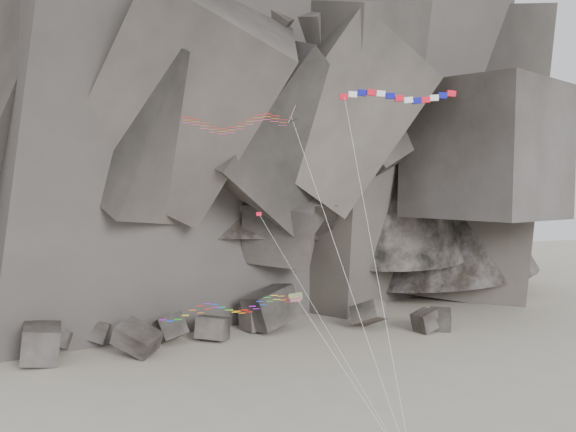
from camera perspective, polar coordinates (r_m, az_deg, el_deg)
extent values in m
cube|color=#47423F|center=(91.94, -19.48, -10.63)|extent=(3.88, 3.92, 3.82)
cube|color=#47423F|center=(87.04, -13.25, -11.28)|extent=(6.97, 6.57, 4.94)
cube|color=#47423F|center=(87.30, -21.11, -10.77)|extent=(5.40, 5.93, 5.25)
cube|color=#47423F|center=(92.90, -6.71, -9.99)|extent=(5.44, 5.01, 3.60)
cube|color=#47423F|center=(98.56, 12.07, -9.30)|extent=(4.40, 3.80, 3.58)
cube|color=#47423F|center=(91.83, -10.37, -10.17)|extent=(5.04, 4.63, 4.67)
cube|color=#47423F|center=(100.19, 13.38, -9.24)|extent=(4.34, 4.81, 3.43)
cube|color=#47423F|center=(97.59, -3.03, -9.11)|extent=(4.69, 4.71, 3.93)
cube|color=#47423F|center=(98.96, 7.19, -9.19)|extent=(5.57, 6.22, 5.09)
cube|color=#47423F|center=(93.29, -16.67, -10.17)|extent=(4.95, 4.42, 4.40)
cube|color=#47423F|center=(97.06, -1.57, -8.72)|extent=(9.38, 7.60, 7.15)
cylinder|color=silver|center=(53.21, 5.29, -5.72)|extent=(6.25, 13.47, 27.68)
cube|color=red|center=(60.36, 4.96, 10.50)|extent=(0.90, 0.70, 0.53)
cube|color=white|center=(60.44, 5.77, 10.70)|extent=(0.93, 0.71, 0.59)
cube|color=#0D0C8E|center=(60.48, 6.59, 10.82)|extent=(0.96, 0.71, 0.63)
cube|color=red|center=(60.48, 7.41, 10.83)|extent=(0.96, 0.71, 0.63)
cube|color=white|center=(60.48, 8.24, 10.71)|extent=(0.94, 0.71, 0.60)
cube|color=#0D0C8E|center=(60.51, 9.06, 10.50)|extent=(0.91, 0.70, 0.55)
cube|color=red|center=(60.58, 9.86, 10.27)|extent=(0.93, 0.71, 0.58)
cube|color=white|center=(60.72, 10.63, 10.09)|extent=(0.95, 0.71, 0.62)
cube|color=#0D0C8E|center=(60.93, 11.38, 10.01)|extent=(0.96, 0.71, 0.63)
cube|color=red|center=(61.20, 12.11, 10.06)|extent=(0.95, 0.71, 0.61)
cube|color=white|center=(61.49, 12.84, 10.20)|extent=(0.91, 0.70, 0.56)
cube|color=#0D0C8E|center=(61.79, 13.56, 10.37)|extent=(0.92, 0.70, 0.56)
cube|color=red|center=(62.05, 14.30, 10.50)|extent=(0.95, 0.71, 0.61)
cylinder|color=silver|center=(54.14, 7.80, -4.54)|extent=(1.10, 13.93, 29.60)
cube|color=#D6EE0D|center=(58.55, 0.67, -7.16)|extent=(1.30, 0.51, 0.70)
cube|color=#0CB219|center=(58.44, 0.71, -7.44)|extent=(1.09, 0.37, 0.48)
cylinder|color=silver|center=(54.96, 5.46, -14.14)|extent=(6.02, 12.78, 11.45)
cube|color=red|center=(56.33, -2.60, 0.19)|extent=(0.50, 0.25, 0.34)
cube|color=#0D0C8E|center=(56.31, -2.78, 0.19)|extent=(0.20, 0.12, 0.35)
cylinder|color=silver|center=(53.15, 3.79, -10.50)|extent=(9.44, 12.34, 19.04)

